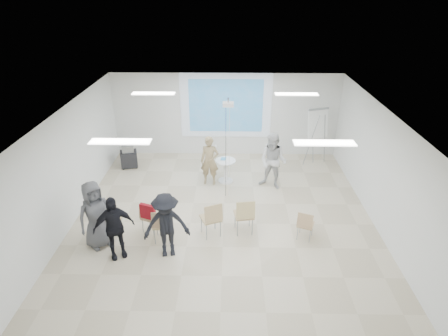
{
  "coord_description": "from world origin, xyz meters",
  "views": [
    {
      "loc": [
        0.16,
        -8.26,
        5.8
      ],
      "look_at": [
        0.0,
        0.8,
        1.25
      ],
      "focal_mm": 30.0,
      "sensor_mm": 36.0,
      "label": 1
    }
  ],
  "objects_px": {
    "pedestal_table": "(226,169)",
    "chair_center": "(212,217)",
    "flipchart_easel": "(318,124)",
    "audience_left": "(113,223)",
    "laptop": "(162,223)",
    "av_cart": "(129,157)",
    "chair_far_left": "(111,219)",
    "player_left": "(210,158)",
    "player_right": "(273,159)",
    "chair_left_mid": "(149,216)",
    "chair_right_far": "(305,223)",
    "audience_mid": "(166,222)",
    "chair_right_inner": "(245,214)",
    "chair_left_inner": "(162,224)",
    "audience_outer": "(95,211)"
  },
  "relations": [
    {
      "from": "pedestal_table",
      "to": "chair_center",
      "type": "xyz_separation_m",
      "value": [
        -0.3,
        -2.88,
        0.15
      ]
    },
    {
      "from": "flipchart_easel",
      "to": "audience_left",
      "type": "bearing_deg",
      "value": -155.96
    },
    {
      "from": "laptop",
      "to": "av_cart",
      "type": "relative_size",
      "value": 0.41
    },
    {
      "from": "chair_center",
      "to": "chair_far_left",
      "type": "bearing_deg",
      "value": 156.04
    },
    {
      "from": "player_left",
      "to": "player_right",
      "type": "relative_size",
      "value": 0.91
    },
    {
      "from": "pedestal_table",
      "to": "chair_left_mid",
      "type": "xyz_separation_m",
      "value": [
        -1.9,
        -2.74,
        0.05
      ]
    },
    {
      "from": "pedestal_table",
      "to": "chair_far_left",
      "type": "distance_m",
      "value": 4.03
    },
    {
      "from": "audience_left",
      "to": "player_right",
      "type": "bearing_deg",
      "value": 14.21
    },
    {
      "from": "chair_right_far",
      "to": "av_cart",
      "type": "height_order",
      "value": "av_cart"
    },
    {
      "from": "chair_far_left",
      "to": "laptop",
      "type": "relative_size",
      "value": 2.36
    },
    {
      "from": "chair_center",
      "to": "audience_mid",
      "type": "xyz_separation_m",
      "value": [
        -1.0,
        -0.71,
        0.34
      ]
    },
    {
      "from": "chair_right_inner",
      "to": "audience_mid",
      "type": "relative_size",
      "value": 0.54
    },
    {
      "from": "chair_right_far",
      "to": "audience_mid",
      "type": "bearing_deg",
      "value": -147.11
    },
    {
      "from": "chair_right_far",
      "to": "audience_left",
      "type": "distance_m",
      "value": 4.56
    },
    {
      "from": "chair_left_inner",
      "to": "audience_outer",
      "type": "xyz_separation_m",
      "value": [
        -1.52,
        -0.12,
        0.42
      ]
    },
    {
      "from": "player_right",
      "to": "laptop",
      "type": "distance_m",
      "value": 4.04
    },
    {
      "from": "player_right",
      "to": "chair_left_mid",
      "type": "height_order",
      "value": "player_right"
    },
    {
      "from": "audience_mid",
      "to": "av_cart",
      "type": "height_order",
      "value": "audience_mid"
    },
    {
      "from": "chair_right_inner",
      "to": "chair_right_far",
      "type": "xyz_separation_m",
      "value": [
        1.49,
        -0.23,
        -0.12
      ]
    },
    {
      "from": "chair_far_left",
      "to": "av_cart",
      "type": "height_order",
      "value": "av_cart"
    },
    {
      "from": "player_right",
      "to": "av_cart",
      "type": "relative_size",
      "value": 2.4
    },
    {
      "from": "player_right",
      "to": "chair_right_inner",
      "type": "height_order",
      "value": "player_right"
    },
    {
      "from": "player_left",
      "to": "audience_mid",
      "type": "relative_size",
      "value": 0.97
    },
    {
      "from": "chair_left_inner",
      "to": "chair_right_inner",
      "type": "distance_m",
      "value": 2.05
    },
    {
      "from": "chair_left_mid",
      "to": "audience_mid",
      "type": "xyz_separation_m",
      "value": [
        0.6,
        -0.86,
        0.44
      ]
    },
    {
      "from": "chair_center",
      "to": "laptop",
      "type": "height_order",
      "value": "chair_center"
    },
    {
      "from": "chair_left_inner",
      "to": "audience_left",
      "type": "xyz_separation_m",
      "value": [
        -0.98,
        -0.53,
        0.36
      ]
    },
    {
      "from": "chair_left_mid",
      "to": "audience_left",
      "type": "bearing_deg",
      "value": -100.28
    },
    {
      "from": "chair_left_inner",
      "to": "audience_left",
      "type": "height_order",
      "value": "audience_left"
    },
    {
      "from": "player_left",
      "to": "laptop",
      "type": "xyz_separation_m",
      "value": [
        -1.01,
        -2.93,
        -0.4
      ]
    },
    {
      "from": "chair_left_inner",
      "to": "av_cart",
      "type": "distance_m",
      "value": 4.54
    },
    {
      "from": "player_left",
      "to": "chair_far_left",
      "type": "distance_m",
      "value": 3.64
    },
    {
      "from": "chair_right_far",
      "to": "audience_mid",
      "type": "relative_size",
      "value": 0.44
    },
    {
      "from": "chair_right_inner",
      "to": "av_cart",
      "type": "xyz_separation_m",
      "value": [
        -3.86,
        3.76,
        -0.22
      ]
    },
    {
      "from": "chair_left_mid",
      "to": "audience_outer",
      "type": "relative_size",
      "value": 0.43
    },
    {
      "from": "chair_left_inner",
      "to": "chair_right_inner",
      "type": "relative_size",
      "value": 0.92
    },
    {
      "from": "chair_right_inner",
      "to": "chair_right_far",
      "type": "bearing_deg",
      "value": -17.22
    },
    {
      "from": "chair_far_left",
      "to": "chair_right_inner",
      "type": "distance_m",
      "value": 3.34
    },
    {
      "from": "pedestal_table",
      "to": "laptop",
      "type": "height_order",
      "value": "pedestal_table"
    },
    {
      "from": "player_right",
      "to": "chair_right_inner",
      "type": "xyz_separation_m",
      "value": [
        -0.93,
        -2.42,
        -0.39
      ]
    },
    {
      "from": "chair_left_mid",
      "to": "audience_mid",
      "type": "height_order",
      "value": "audience_mid"
    },
    {
      "from": "chair_far_left",
      "to": "chair_left_inner",
      "type": "distance_m",
      "value": 1.35
    },
    {
      "from": "player_left",
      "to": "chair_left_mid",
      "type": "bearing_deg",
      "value": -113.52
    },
    {
      "from": "player_right",
      "to": "chair_left_mid",
      "type": "distance_m",
      "value": 4.15
    },
    {
      "from": "player_right",
      "to": "chair_right_inner",
      "type": "distance_m",
      "value": 2.62
    },
    {
      "from": "chair_center",
      "to": "audience_mid",
      "type": "relative_size",
      "value": 0.53
    },
    {
      "from": "chair_center",
      "to": "chair_right_inner",
      "type": "distance_m",
      "value": 0.82
    },
    {
      "from": "audience_mid",
      "to": "chair_left_mid",
      "type": "bearing_deg",
      "value": 114.96
    },
    {
      "from": "chair_center",
      "to": "audience_left",
      "type": "height_order",
      "value": "audience_left"
    },
    {
      "from": "chair_right_far",
      "to": "laptop",
      "type": "bearing_deg",
      "value": -156.73
    }
  ]
}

